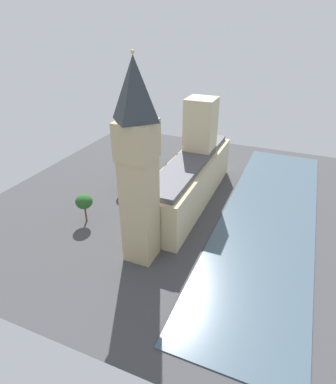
{
  "coord_description": "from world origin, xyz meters",
  "views": [
    {
      "loc": [
        -33.88,
        94.52,
        57.61
      ],
      "look_at": [
        1.0,
        11.58,
        8.68
      ],
      "focal_mm": 30.25,
      "sensor_mm": 36.0,
      "label": 1
    }
  ],
  "objects": [
    {
      "name": "ground_plane",
      "position": [
        0.0,
        0.0,
        0.0
      ],
      "size": [
        127.81,
        127.81,
        0.0
      ],
      "primitive_type": "plane",
      "color": "#424244"
    },
    {
      "name": "river_thames",
      "position": [
        -29.68,
        0.0,
        0.12
      ],
      "size": [
        28.73,
        115.03,
        0.25
      ],
      "primitive_type": "cube",
      "color": "#475B6B",
      "rests_on": "ground"
    },
    {
      "name": "parliament_building",
      "position": [
        -1.99,
        -2.14,
        9.71
      ],
      "size": [
        13.95,
        57.81,
        33.87
      ],
      "color": "#CCBA8E",
      "rests_on": "ground"
    },
    {
      "name": "clock_tower",
      "position": [
        -0.36,
        33.06,
        26.83
      ],
      "size": [
        8.6,
        8.6,
        51.9
      ],
      "color": "tan",
      "rests_on": "ground"
    },
    {
      "name": "car_yellow_cab_near_tower",
      "position": [
        15.49,
        -20.59,
        0.89
      ],
      "size": [
        2.11,
        4.36,
        1.74
      ],
      "rotation": [
        0.0,
        0.0,
        3.2
      ],
      "color": "gold",
      "rests_on": "ground"
    },
    {
      "name": "car_black_far_end",
      "position": [
        16.13,
        -7.64,
        0.89
      ],
      "size": [
        2.15,
        4.82,
        1.74
      ],
      "rotation": [
        0.0,
        0.0,
        0.05
      ],
      "color": "black",
      "rests_on": "ground"
    },
    {
      "name": "double_decker_bus_trailing",
      "position": [
        14.27,
        0.97,
        2.63
      ],
      "size": [
        2.88,
        10.56,
        4.75
      ],
      "rotation": [
        0.0,
        0.0,
        -0.03
      ],
      "color": "#B20C0F",
      "rests_on": "ground"
    },
    {
      "name": "car_silver_under_trees",
      "position": [
        12.48,
        17.08,
        0.89
      ],
      "size": [
        2.06,
        4.82,
        1.74
      ],
      "rotation": [
        0.0,
        0.0,
        3.18
      ],
      "color": "#B7B7BC",
      "rests_on": "ground"
    },
    {
      "name": "pedestrian_by_river_gate",
      "position": [
        7.16,
        23.02,
        0.68
      ],
      "size": [
        0.57,
        0.47,
        1.51
      ],
      "rotation": [
        0.0,
        0.0,
        4.6
      ],
      "color": "gray",
      "rests_on": "ground"
    },
    {
      "name": "pedestrian_kerbside",
      "position": [
        6.35,
        11.94,
        0.69
      ],
      "size": [
        0.62,
        0.65,
        1.54
      ],
      "rotation": [
        0.0,
        0.0,
        3.8
      ],
      "color": "#336B60",
      "rests_on": "ground"
    },
    {
      "name": "plane_tree_corner",
      "position": [
        21.43,
        2.03,
        7.02
      ],
      "size": [
        6.93,
        6.93,
        9.99
      ],
      "color": "brown",
      "rests_on": "ground"
    },
    {
      "name": "plane_tree_midblock",
      "position": [
        23.66,
        -25.3,
        6.61
      ],
      "size": [
        4.94,
        4.94,
        8.77
      ],
      "color": "brown",
      "rests_on": "ground"
    },
    {
      "name": "plane_tree_leading",
      "position": [
        23.7,
        24.84,
        7.13
      ],
      "size": [
        5.31,
        5.31,
        9.45
      ],
      "color": "brown",
      "rests_on": "ground"
    },
    {
      "name": "plane_tree_opposite_hall",
      "position": [
        22.25,
        -13.96,
        5.71
      ],
      "size": [
        5.82,
        5.82,
        8.22
      ],
      "color": "brown",
      "rests_on": "ground"
    },
    {
      "name": "street_lamp_slot_10",
      "position": [
        22.15,
        -3.3,
        4.18
      ],
      "size": [
        0.56,
        0.56,
        5.94
      ],
      "color": "black",
      "rests_on": "ground"
    }
  ]
}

